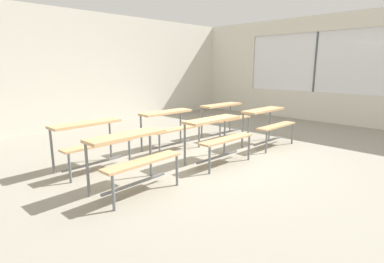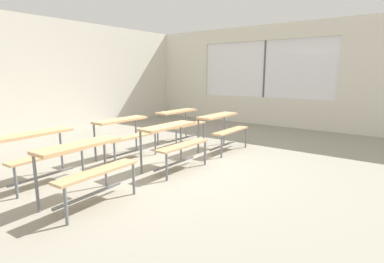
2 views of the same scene
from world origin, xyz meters
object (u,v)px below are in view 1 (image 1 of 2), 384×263
Objects in this scene: desk_bench_r1c1 at (170,121)px; desk_bench_r1c2 at (225,112)px; desk_bench_r0c0 at (132,149)px; desk_bench_r0c2 at (268,118)px; desk_bench_r1c0 at (90,134)px; desk_bench_r0c1 at (217,130)px.

desk_bench_r1c2 is (1.61, -0.05, 0.00)m from desk_bench_r1c1.
desk_bench_r0c0 and desk_bench_r1c1 have the same top height.
desk_bench_r0c2 is (3.23, 0.00, 0.00)m from desk_bench_r0c0.
desk_bench_r0c1 is at bearing -37.30° from desk_bench_r1c0.
desk_bench_r0c1 is at bearing -143.40° from desk_bench_r1c2.
desk_bench_r1c0 is at bearing -179.26° from desk_bench_r1c2.
desk_bench_r1c0 is at bearing 87.05° from desk_bench_r0c0.
desk_bench_r1c1 and desk_bench_r1c2 have the same top height.
desk_bench_r0c2 is 1.98m from desk_bench_r1c1.
desk_bench_r0c2 is at bearing 0.71° from desk_bench_r0c1.
desk_bench_r0c2 is at bearing -89.42° from desk_bench_r1c2.
desk_bench_r1c2 is (1.58, 1.12, 0.00)m from desk_bench_r0c1.
desk_bench_r0c1 is 1.00× the size of desk_bench_r1c2.
desk_bench_r0c0 is 3.23m from desk_bench_r0c2.
desk_bench_r0c1 is 1.17m from desk_bench_r1c1.
desk_bench_r0c0 is 1.16m from desk_bench_r1c0.
desk_bench_r1c1 is at bearing -1.94° from desk_bench_r1c0.
desk_bench_r0c0 is at bearing -92.61° from desk_bench_r1c0.
desk_bench_r0c2 and desk_bench_r1c2 have the same top height.
desk_bench_r1c0 is (0.00, 1.16, 0.00)m from desk_bench_r0c0.
desk_bench_r0c0 is at bearing -179.06° from desk_bench_r0c1.
desk_bench_r0c0 is 1.66m from desk_bench_r0c1.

